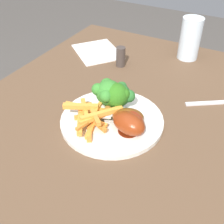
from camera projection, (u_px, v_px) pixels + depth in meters
The scene contains 13 objects.
dining_table at pixel (114, 143), 0.80m from camera, with size 0.96×0.74×0.72m.
dinner_plate at pixel (112, 120), 0.68m from camera, with size 0.25×0.25×0.01m, color white.
broccoli_floret_front at pixel (109, 92), 0.68m from camera, with size 0.08×0.08×0.08m.
broccoli_floret_middle at pixel (116, 95), 0.67m from camera, with size 0.06×0.06×0.08m.
broccoli_floret_back at pixel (119, 95), 0.67m from camera, with size 0.06×0.07×0.08m.
carrot_fries_pile at pixel (91, 116), 0.65m from camera, with size 0.14×0.14×0.04m.
chicken_drumstick_near at pixel (127, 123), 0.63m from camera, with size 0.07×0.14×0.05m.
chicken_drumstick_far at pixel (126, 117), 0.65m from camera, with size 0.08×0.12×0.04m.
chicken_drumstick_extra at pixel (132, 120), 0.64m from camera, with size 0.10×0.12×0.04m.
fork at pixel (220, 102), 0.75m from camera, with size 0.19×0.01×0.01m, color silver.
water_glass at pixel (190, 39), 0.91m from camera, with size 0.07×0.07×0.14m, color silver.
napkin at pixel (97, 52), 0.99m from camera, with size 0.17×0.14×0.00m, color white.
pepper_shaker at pixel (121, 57), 0.89m from camera, with size 0.03×0.03×0.06m, color #423833.
Camera 1 is at (0.50, 0.27, 1.16)m, focal length 44.84 mm.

